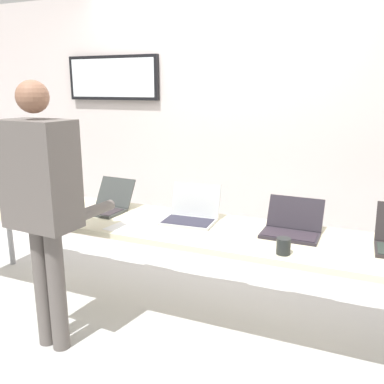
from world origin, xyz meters
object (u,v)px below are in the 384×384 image
(workbench, at_px, (160,227))
(laptop_station_1, at_px, (107,204))
(person, at_px, (42,194))
(coffee_mug, at_px, (283,246))
(laptop_station_2, at_px, (191,213))
(laptop_station_3, at_px, (292,227))
(laptop_station_0, at_px, (39,195))

(workbench, xyz_separation_m, laptop_station_1, (-0.51, 0.09, 0.10))
(person, height_order, coffee_mug, person)
(laptop_station_2, relative_size, laptop_station_3, 1.04)
(laptop_station_1, distance_m, laptop_station_3, 1.42)
(laptop_station_2, distance_m, coffee_mug, 0.81)
(laptop_station_3, bearing_deg, person, -152.26)
(laptop_station_3, bearing_deg, laptop_station_2, -179.61)
(workbench, bearing_deg, laptop_station_3, 6.77)
(laptop_station_1, distance_m, coffee_mug, 1.47)
(workbench, bearing_deg, laptop_station_1, 170.01)
(workbench, xyz_separation_m, laptop_station_0, (-1.19, 0.09, 0.10))
(coffee_mug, bearing_deg, workbench, 164.88)
(coffee_mug, bearing_deg, laptop_station_1, 166.68)
(laptop_station_0, relative_size, laptop_station_3, 0.96)
(laptop_station_0, distance_m, coffee_mug, 2.14)
(laptop_station_3, height_order, person, person)
(laptop_station_0, xyz_separation_m, laptop_station_1, (0.68, 0.00, -0.00))
(laptop_station_3, relative_size, person, 0.22)
(person, bearing_deg, workbench, 52.45)
(laptop_station_1, height_order, coffee_mug, laptop_station_1)
(laptop_station_0, distance_m, laptop_station_3, 2.10)
(workbench, distance_m, laptop_station_0, 1.20)
(workbench, distance_m, laptop_station_3, 0.92)
(laptop_station_3, xyz_separation_m, person, (-1.39, -0.73, 0.25))
(laptop_station_0, bearing_deg, laptop_station_3, 0.58)
(laptop_station_0, xyz_separation_m, coffee_mug, (2.12, -0.34, -0.01))
(laptop_station_1, bearing_deg, workbench, -9.99)
(laptop_station_2, relative_size, coffee_mug, 3.97)
(workbench, height_order, person, person)
(laptop_station_0, distance_m, laptop_station_2, 1.39)
(laptop_station_2, bearing_deg, laptop_station_0, -179.33)
(laptop_station_1, relative_size, person, 0.22)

